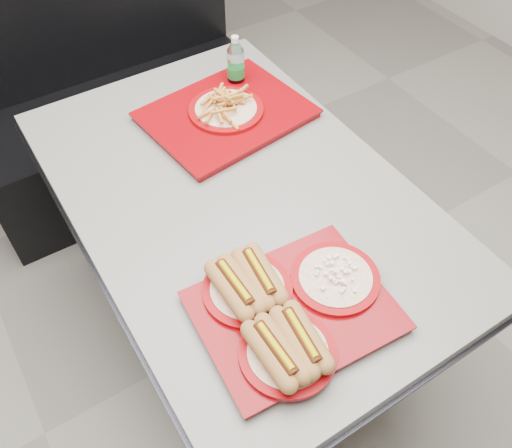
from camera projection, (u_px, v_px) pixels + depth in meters
ground at (243, 324)px, 2.14m from camera, size 6.00×6.00×0.00m
diner_table at (240, 229)px, 1.69m from camera, size 0.92×1.42×0.75m
booth_bench at (115, 98)px, 2.43m from camera, size 1.30×0.57×1.35m
tray_near at (287, 308)px, 1.27m from camera, size 0.48×0.41×0.10m
tray_far at (226, 111)px, 1.77m from camera, size 0.55×0.45×0.10m
water_bottle at (236, 66)px, 1.84m from camera, size 0.06×0.06×0.19m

